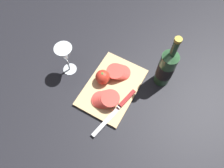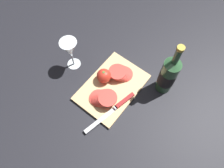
{
  "view_description": "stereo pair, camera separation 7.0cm",
  "coord_description": "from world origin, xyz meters",
  "px_view_note": "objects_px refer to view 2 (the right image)",
  "views": [
    {
      "loc": [
        0.42,
        0.24,
        0.97
      ],
      "look_at": [
        0.02,
        0.01,
        0.05
      ],
      "focal_mm": 35.0,
      "sensor_mm": 36.0,
      "label": 1
    },
    {
      "loc": [
        0.38,
        0.3,
        0.97
      ],
      "look_at": [
        0.02,
        0.01,
        0.05
      ],
      "focal_mm": 35.0,
      "sensor_mm": 36.0,
      "label": 2
    }
  ],
  "objects_px": {
    "wine_bottle": "(168,75)",
    "knife": "(120,104)",
    "tomato_slice_stack_near": "(121,73)",
    "tomato_slice_stack_far": "(103,98)",
    "whole_tomato": "(104,76)",
    "wine_glass": "(70,50)"
  },
  "relations": [
    {
      "from": "wine_glass",
      "to": "tomato_slice_stack_near",
      "type": "relative_size",
      "value": 1.62
    },
    {
      "from": "tomato_slice_stack_near",
      "to": "tomato_slice_stack_far",
      "type": "xyz_separation_m",
      "value": [
        0.16,
        0.02,
        0.0
      ]
    },
    {
      "from": "tomato_slice_stack_far",
      "to": "tomato_slice_stack_near",
      "type": "bearing_deg",
      "value": -173.55
    },
    {
      "from": "wine_bottle",
      "to": "whole_tomato",
      "type": "distance_m",
      "value": 0.3
    },
    {
      "from": "wine_bottle",
      "to": "wine_glass",
      "type": "distance_m",
      "value": 0.47
    },
    {
      "from": "whole_tomato",
      "to": "wine_bottle",
      "type": "bearing_deg",
      "value": 121.74
    },
    {
      "from": "knife",
      "to": "wine_glass",
      "type": "bearing_deg",
      "value": -84.49
    },
    {
      "from": "wine_bottle",
      "to": "whole_tomato",
      "type": "relative_size",
      "value": 4.53
    },
    {
      "from": "tomato_slice_stack_far",
      "to": "knife",
      "type": "bearing_deg",
      "value": 110.16
    },
    {
      "from": "tomato_slice_stack_near",
      "to": "tomato_slice_stack_far",
      "type": "bearing_deg",
      "value": 6.45
    },
    {
      "from": "wine_bottle",
      "to": "whole_tomato",
      "type": "height_order",
      "value": "wine_bottle"
    },
    {
      "from": "tomato_slice_stack_near",
      "to": "tomato_slice_stack_far",
      "type": "distance_m",
      "value": 0.16
    },
    {
      "from": "tomato_slice_stack_far",
      "to": "wine_glass",
      "type": "bearing_deg",
      "value": -104.98
    },
    {
      "from": "wine_bottle",
      "to": "knife",
      "type": "relative_size",
      "value": 1.14
    },
    {
      "from": "tomato_slice_stack_far",
      "to": "whole_tomato",
      "type": "bearing_deg",
      "value": -142.69
    },
    {
      "from": "whole_tomato",
      "to": "knife",
      "type": "bearing_deg",
      "value": 66.96
    },
    {
      "from": "whole_tomato",
      "to": "tomato_slice_stack_near",
      "type": "relative_size",
      "value": 0.64
    },
    {
      "from": "whole_tomato",
      "to": "tomato_slice_stack_far",
      "type": "xyz_separation_m",
      "value": [
        0.09,
        0.07,
        -0.01
      ]
    },
    {
      "from": "tomato_slice_stack_far",
      "to": "wine_bottle",
      "type": "bearing_deg",
      "value": 143.23
    },
    {
      "from": "knife",
      "to": "tomato_slice_stack_far",
      "type": "relative_size",
      "value": 2.22
    },
    {
      "from": "knife",
      "to": "tomato_slice_stack_near",
      "type": "distance_m",
      "value": 0.16
    },
    {
      "from": "tomato_slice_stack_near",
      "to": "whole_tomato",
      "type": "bearing_deg",
      "value": -35.2
    }
  ]
}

